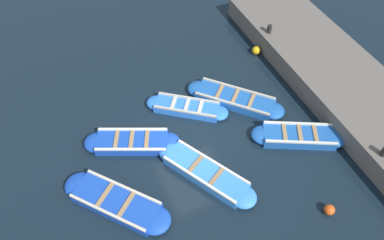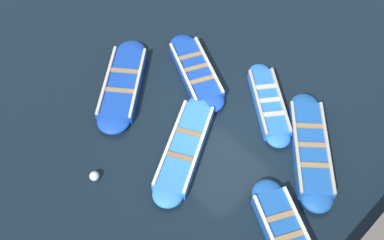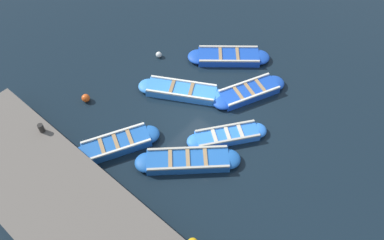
{
  "view_description": "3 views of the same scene",
  "coord_description": "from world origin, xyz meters",
  "views": [
    {
      "loc": [
        3.24,
        6.9,
        10.73
      ],
      "look_at": [
        -0.27,
        -0.82,
        0.27
      ],
      "focal_mm": 35.0,
      "sensor_mm": 36.0,
      "label": 1
    },
    {
      "loc": [
        -4.63,
        5.73,
        10.64
      ],
      "look_at": [
        0.56,
        0.71,
        0.53
      ],
      "focal_mm": 42.0,
      "sensor_mm": 36.0,
      "label": 2
    },
    {
      "loc": [
        -7.59,
        -5.96,
        11.63
      ],
      "look_at": [
        -0.84,
        -0.16,
        0.44
      ],
      "focal_mm": 35.0,
      "sensor_mm": 36.0,
      "label": 3
    }
  ],
  "objects": [
    {
      "name": "buoy_white_drifting",
      "position": [
        -2.66,
        4.05,
        0.17
      ],
      "size": [
        0.34,
        0.34,
        0.34
      ],
      "primitive_type": "sphere",
      "color": "#E05119",
      "rests_on": "ground"
    },
    {
      "name": "buoy_yellow_far",
      "position": [
        -4.39,
        -3.24,
        0.18
      ],
      "size": [
        0.36,
        0.36,
        0.36
      ],
      "primitive_type": "sphere",
      "color": "#EAB214",
      "rests_on": "ground"
    },
    {
      "name": "boat_outer_right",
      "position": [
        0.22,
        1.32,
        0.16
      ],
      "size": [
        2.55,
        3.66,
        0.39
      ],
      "color": "#3884E0",
      "rests_on": "ground"
    },
    {
      "name": "boat_stern_in",
      "position": [
        -2.2,
        -1.13,
        0.17
      ],
      "size": [
        3.25,
        3.36,
        0.4
      ],
      "color": "#1E59AD",
      "rests_on": "ground"
    },
    {
      "name": "bollard_north",
      "position": [
        -4.98,
        -3.38,
        1.01
      ],
      "size": [
        0.2,
        0.2,
        0.35
      ],
      "primitive_type": "cylinder",
      "color": "black",
      "rests_on": "quay_wall"
    },
    {
      "name": "ground_plane",
      "position": [
        0.0,
        0.0,
        0.0
      ],
      "size": [
        120.0,
        120.0,
        0.0
      ],
      "primitive_type": "plane",
      "color": "black"
    },
    {
      "name": "boat_alongside",
      "position": [
        2.0,
        -0.85,
        0.16
      ],
      "size": [
        3.4,
        2.17,
        0.38
      ],
      "color": "#1947B7",
      "rests_on": "ground"
    },
    {
      "name": "boat_tucked",
      "position": [
        3.18,
        1.11,
        0.16
      ],
      "size": [
        3.12,
        3.45,
        0.38
      ],
      "color": "#1947B7",
      "rests_on": "ground"
    },
    {
      "name": "bollard_mid_north",
      "position": [
        -4.98,
        3.38,
        1.01
      ],
      "size": [
        0.2,
        0.2,
        0.35
      ],
      "primitive_type": "cylinder",
      "color": "black",
      "rests_on": "quay_wall"
    },
    {
      "name": "boat_near_quay",
      "position": [
        -3.41,
        1.34,
        0.18
      ],
      "size": [
        3.35,
        2.26,
        0.42
      ],
      "color": "#1E59AD",
      "rests_on": "ground"
    },
    {
      "name": "boat_far_corner",
      "position": [
        -0.38,
        -1.52,
        0.15
      ],
      "size": [
        2.93,
        2.44,
        0.36
      ],
      "color": "blue",
      "rests_on": "ground"
    },
    {
      "name": "quay_wall",
      "position": [
        -6.27,
        0.0,
        0.42
      ],
      "size": [
        3.28,
        12.46,
        0.84
      ],
      "color": "#605951",
      "rests_on": "ground"
    }
  ]
}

